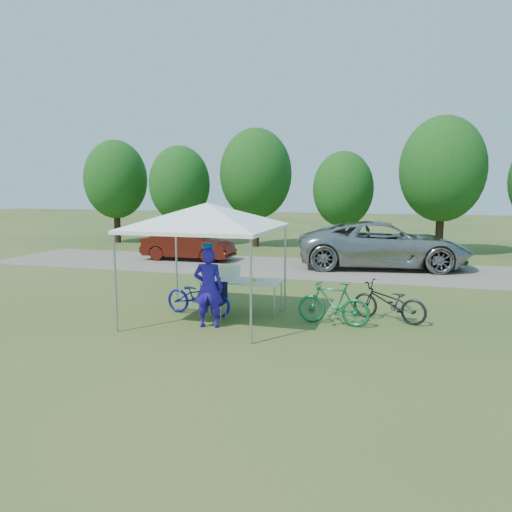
{
  "coord_description": "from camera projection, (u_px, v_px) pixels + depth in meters",
  "views": [
    {
      "loc": [
        4.26,
        -10.64,
        3.08
      ],
      "look_at": [
        0.59,
        2.0,
        1.26
      ],
      "focal_mm": 35.0,
      "sensor_mm": 36.0,
      "label": 1
    }
  ],
  "objects": [
    {
      "name": "sedan",
      "position": [
        188.0,
        245.0,
        21.09
      ],
      "size": [
        3.93,
        1.4,
        1.29
      ],
      "primitive_type": "imported",
      "rotation": [
        0.0,
        0.0,
        1.56
      ],
      "color": "#52140D",
      "rests_on": "gravel_strip"
    },
    {
      "name": "cooler",
      "position": [
        229.0,
        272.0,
        12.31
      ],
      "size": [
        0.49,
        0.33,
        0.35
      ],
      "color": "white",
      "rests_on": "folding_table"
    },
    {
      "name": "bike_dark",
      "position": [
        389.0,
        302.0,
        11.48
      ],
      "size": [
        1.86,
        1.16,
        0.92
      ],
      "primitive_type": "imported",
      "rotation": [
        0.0,
        0.0,
        -1.91
      ],
      "color": "black",
      "rests_on": "ground"
    },
    {
      "name": "ice_cream_cup",
      "position": [
        254.0,
        280.0,
        12.11
      ],
      "size": [
        0.08,
        0.08,
        0.06
      ],
      "primitive_type": "cylinder",
      "color": "gold",
      "rests_on": "folding_table"
    },
    {
      "name": "ground",
      "position": [
        208.0,
        319.0,
        11.72
      ],
      "size": [
        100.0,
        100.0,
        0.0
      ],
      "primitive_type": "plane",
      "color": "#2D5119",
      "rests_on": "ground"
    },
    {
      "name": "minivan",
      "position": [
        383.0,
        245.0,
        19.05
      ],
      "size": [
        6.72,
        3.8,
        1.77
      ],
      "primitive_type": "imported",
      "rotation": [
        0.0,
        0.0,
        1.71
      ],
      "color": "#9F9E9B",
      "rests_on": "gravel_strip"
    },
    {
      "name": "folding_table",
      "position": [
        241.0,
        282.0,
        12.26
      ],
      "size": [
        1.97,
        0.82,
        0.81
      ],
      "color": "white",
      "rests_on": "ground"
    },
    {
      "name": "bike_blue",
      "position": [
        198.0,
        296.0,
        12.08
      ],
      "size": [
        1.82,
        0.87,
        0.92
      ],
      "primitive_type": "imported",
      "rotation": [
        0.0,
        0.0,
        1.42
      ],
      "color": "#15119D",
      "rests_on": "ground"
    },
    {
      "name": "treeline",
      "position": [
        307.0,
        178.0,
        24.68
      ],
      "size": [
        24.89,
        4.28,
        6.3
      ],
      "color": "#382314",
      "rests_on": "ground"
    },
    {
      "name": "gravel_strip",
      "position": [
        285.0,
        267.0,
        19.33
      ],
      "size": [
        24.0,
        5.0,
        0.02
      ],
      "primitive_type": "cube",
      "color": "gray",
      "rests_on": "ground"
    },
    {
      "name": "folding_chair",
      "position": [
        217.0,
        298.0,
        11.67
      ],
      "size": [
        0.46,
        0.48,
        0.88
      ],
      "rotation": [
        0.0,
        0.0,
        0.04
      ],
      "color": "black",
      "rests_on": "ground"
    },
    {
      "name": "bike_green",
      "position": [
        333.0,
        303.0,
        11.18
      ],
      "size": [
        1.7,
        0.67,
        0.99
      ],
      "primitive_type": "imported",
      "rotation": [
        0.0,
        0.0,
        -1.7
      ],
      "color": "#17693D",
      "rests_on": "ground"
    },
    {
      "name": "canopy",
      "position": [
        207.0,
        206.0,
        11.35
      ],
      "size": [
        4.53,
        4.53,
        3.0
      ],
      "color": "#A5A5AA",
      "rests_on": "ground"
    },
    {
      "name": "cyclist",
      "position": [
        208.0,
        288.0,
        10.97
      ],
      "size": [
        0.72,
        0.55,
        1.77
      ],
      "primitive_type": "imported",
      "rotation": [
        0.0,
        0.0,
        3.34
      ],
      "color": "#2614A8",
      "rests_on": "ground"
    }
  ]
}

